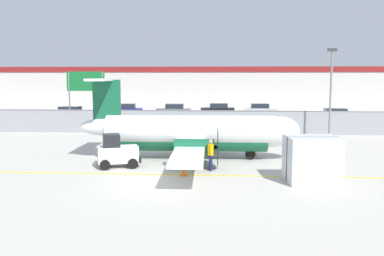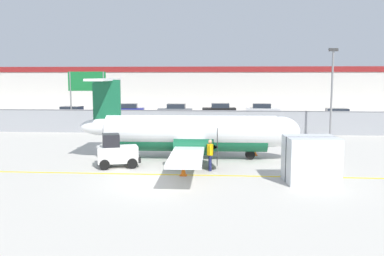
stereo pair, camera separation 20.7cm
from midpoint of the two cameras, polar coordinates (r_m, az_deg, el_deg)
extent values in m
plane|color=#BCB7AD|center=(20.36, -4.55, -7.48)|extent=(140.00, 140.00, 0.00)
cube|color=yellow|center=(22.28, -3.75, -6.20)|extent=(84.00, 0.20, 0.01)
cube|color=gray|center=(37.82, -0.34, 0.75)|extent=(98.00, 0.04, 2.00)
cylinder|color=slate|center=(37.73, -0.34, 2.33)|extent=(98.00, 0.10, 0.10)
cube|color=#38383A|center=(49.33, 0.76, 1.09)|extent=(98.00, 17.00, 0.12)
cube|color=beige|center=(67.57, 1.76, 5.36)|extent=(91.00, 8.00, 6.50)
cube|color=maroon|center=(63.56, 1.60, 7.83)|extent=(91.00, 0.20, 0.80)
cylinder|color=white|center=(26.07, 0.06, -0.37)|extent=(10.34, 2.15, 1.90)
ellipsoid|color=white|center=(26.36, 11.89, -0.44)|extent=(2.42, 1.86, 1.80)
ellipsoid|color=white|center=(26.87, -11.54, 0.13)|extent=(2.93, 1.11, 1.05)
cylinder|color=#145938|center=(26.15, 0.06, -1.51)|extent=(9.27, 1.71, 1.48)
cube|color=white|center=(26.15, 0.28, -1.61)|extent=(1.99, 16.03, 0.18)
cylinder|color=#145938|center=(28.71, 0.92, -0.85)|extent=(2.22, 0.95, 0.90)
cone|color=black|center=(28.69, 3.22, -0.86)|extent=(0.46, 0.45, 0.44)
cylinder|color=#262626|center=(28.69, 3.52, -0.87)|extent=(0.09, 2.10, 2.10)
cylinder|color=#145938|center=(23.57, 0.46, -2.55)|extent=(2.22, 0.95, 0.90)
cone|color=black|center=(23.55, 3.26, -2.57)|extent=(0.46, 0.45, 0.44)
cylinder|color=#262626|center=(23.55, 3.63, -2.57)|extent=(0.09, 2.10, 2.10)
cube|color=#145938|center=(26.69, -11.06, 3.01)|extent=(1.70, 0.22, 3.10)
cube|color=white|center=(26.66, -11.41, 6.33)|extent=(1.22, 4.83, 0.14)
cylinder|color=#59595B|center=(26.28, 7.99, -2.50)|extent=(0.14, 0.14, 0.97)
cylinder|color=black|center=(26.36, 7.98, -3.55)|extent=(0.61, 0.23, 0.60)
cylinder|color=#59595B|center=(28.40, -0.32, -1.65)|extent=(0.14, 0.14, 0.90)
cylinder|color=black|center=(28.47, -0.32, -2.54)|extent=(0.77, 0.24, 0.76)
cylinder|color=#59595B|center=(24.05, -0.93, -3.21)|extent=(0.14, 0.14, 0.90)
cylinder|color=black|center=(24.13, -0.92, -4.26)|extent=(0.77, 0.24, 0.76)
cube|color=silver|center=(24.24, -9.64, -3.47)|extent=(2.43, 1.74, 0.90)
cube|color=black|center=(24.08, -10.51, -1.62)|extent=(1.17, 1.23, 0.70)
cube|color=black|center=(24.40, -6.93, -4.07)|extent=(0.50, 1.09, 0.30)
cylinder|color=black|center=(24.97, -8.01, -4.18)|extent=(0.59, 0.35, 0.56)
cylinder|color=black|center=(23.80, -7.71, -4.72)|extent=(0.59, 0.35, 0.56)
cylinder|color=black|center=(24.87, -11.46, -4.30)|extent=(0.59, 0.35, 0.56)
cylinder|color=black|center=(23.69, -11.33, -4.85)|extent=(0.59, 0.35, 0.56)
cylinder|color=#191E4C|center=(22.96, 2.69, -4.73)|extent=(0.17, 0.17, 0.85)
cylinder|color=#191E4C|center=(23.15, 2.67, -4.63)|extent=(0.17, 0.17, 0.85)
cylinder|color=yellow|center=(22.92, 2.69, -2.90)|extent=(0.37, 0.37, 0.60)
cylinder|color=yellow|center=(22.70, 2.72, -2.92)|extent=(0.11, 0.11, 0.55)
cylinder|color=yellow|center=(23.13, 2.66, -2.74)|extent=(0.11, 0.11, 0.55)
sphere|color=tan|center=(22.85, 2.70, -1.82)|extent=(0.22, 0.22, 0.22)
cube|color=silver|center=(21.26, 15.84, -4.07)|extent=(2.58, 2.22, 2.20)
cube|color=#333338|center=(21.26, 15.84, -4.07)|extent=(2.44, 0.32, 2.20)
cube|color=orange|center=(28.02, -2.03, -3.45)|extent=(0.36, 0.36, 0.04)
cone|color=orange|center=(27.96, -2.03, -2.80)|extent=(0.28, 0.28, 0.60)
cylinder|color=white|center=(27.95, -2.03, -2.64)|extent=(0.17, 0.17, 0.08)
cube|color=orange|center=(27.84, 8.56, -3.59)|extent=(0.36, 0.36, 0.04)
cone|color=orange|center=(27.79, 8.57, -2.94)|extent=(0.28, 0.28, 0.60)
cylinder|color=white|center=(27.77, 8.57, -2.78)|extent=(0.17, 0.17, 0.08)
cube|color=orange|center=(22.01, -0.88, -6.31)|extent=(0.36, 0.36, 0.04)
cone|color=orange|center=(21.94, -0.88, -5.50)|extent=(0.28, 0.28, 0.60)
cylinder|color=white|center=(21.92, -0.88, -5.29)|extent=(0.17, 0.17, 0.08)
cube|color=black|center=(50.15, -15.45, 1.71)|extent=(4.33, 2.05, 0.80)
cube|color=#262D38|center=(50.16, -15.63, 2.49)|extent=(2.32, 1.74, 0.56)
cylinder|color=black|center=(50.44, -13.56, 1.43)|extent=(0.61, 0.25, 0.60)
cylinder|color=black|center=(48.79, -14.38, 1.23)|extent=(0.61, 0.25, 0.60)
cylinder|color=black|center=(51.58, -16.43, 1.46)|extent=(0.61, 0.25, 0.60)
cylinder|color=black|center=(49.97, -17.32, 1.26)|extent=(0.61, 0.25, 0.60)
cube|color=navy|center=(53.89, -8.53, 2.23)|extent=(4.37, 2.16, 0.80)
cube|color=#262D38|center=(53.82, -8.39, 2.95)|extent=(2.36, 1.80, 0.56)
cylinder|color=black|center=(53.20, -10.13, 1.79)|extent=(0.62, 0.27, 0.60)
cylinder|color=black|center=(54.98, -9.87, 1.96)|extent=(0.62, 0.27, 0.60)
cylinder|color=black|center=(52.88, -7.13, 1.82)|extent=(0.62, 0.27, 0.60)
cylinder|color=black|center=(54.67, -6.96, 1.98)|extent=(0.62, 0.27, 0.60)
cube|color=slate|center=(52.90, -2.15, 2.21)|extent=(4.21, 1.73, 0.80)
cube|color=#262D38|center=(52.83, -1.99, 2.95)|extent=(2.21, 1.58, 0.56)
cylinder|color=black|center=(52.20, -3.78, 1.79)|extent=(0.60, 0.20, 0.60)
cylinder|color=black|center=(53.98, -3.52, 1.96)|extent=(0.60, 0.20, 0.60)
cylinder|color=black|center=(51.90, -0.71, 1.77)|extent=(0.60, 0.20, 0.60)
cylinder|color=black|center=(53.69, -0.56, 1.94)|extent=(0.60, 0.20, 0.60)
cube|color=black|center=(54.10, 3.72, 2.31)|extent=(4.30, 1.97, 0.80)
cube|color=#262D38|center=(54.06, 3.89, 3.03)|extent=(2.30, 1.70, 0.56)
cylinder|color=black|center=(53.18, 2.27, 1.89)|extent=(0.61, 0.24, 0.60)
cylinder|color=black|center=(54.97, 2.21, 2.05)|extent=(0.61, 0.24, 0.60)
cylinder|color=black|center=(53.33, 5.28, 1.88)|extent=(0.61, 0.24, 0.60)
cylinder|color=black|center=(55.12, 5.13, 2.04)|extent=(0.61, 0.24, 0.60)
cube|color=silver|center=(54.01, 9.53, 2.22)|extent=(4.26, 1.87, 0.80)
cube|color=#262D38|center=(53.95, 9.38, 2.94)|extent=(2.26, 1.65, 0.56)
cylinder|color=black|center=(55.02, 10.93, 1.94)|extent=(0.61, 0.22, 0.60)
cylinder|color=black|center=(53.23, 11.07, 1.77)|extent=(0.61, 0.22, 0.60)
cylinder|color=black|center=(54.88, 8.01, 1.98)|extent=(0.61, 0.22, 0.60)
cylinder|color=black|center=(53.09, 8.06, 1.82)|extent=(0.61, 0.22, 0.60)
cube|color=silver|center=(47.89, 19.04, 1.35)|extent=(4.29, 1.93, 0.80)
cube|color=#262D38|center=(47.81, 18.90, 2.17)|extent=(2.28, 1.68, 0.56)
cylinder|color=black|center=(49.09, 20.42, 1.05)|extent=(0.61, 0.23, 0.60)
cylinder|color=black|center=(47.35, 20.90, 0.83)|extent=(0.61, 0.23, 0.60)
cylinder|color=black|center=(48.54, 17.20, 1.11)|extent=(0.61, 0.23, 0.60)
cylinder|color=black|center=(46.78, 17.57, 0.89)|extent=(0.61, 0.23, 0.60)
cylinder|color=slate|center=(36.19, 18.28, 4.09)|extent=(0.16, 0.16, 7.00)
cube|color=#333333|center=(36.22, 18.50, 9.87)|extent=(0.70, 0.30, 0.24)
cylinder|color=slate|center=(42.00, -15.71, 3.50)|extent=(0.14, 0.14, 5.50)
cylinder|color=slate|center=(41.02, -11.50, 3.54)|extent=(0.14, 0.14, 5.50)
cube|color=#14662D|center=(41.42, -13.70, 6.08)|extent=(3.60, 0.10, 1.80)
camera|label=1|loc=(0.10, -89.78, 0.03)|focal=40.00mm
camera|label=2|loc=(0.10, 90.22, -0.03)|focal=40.00mm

